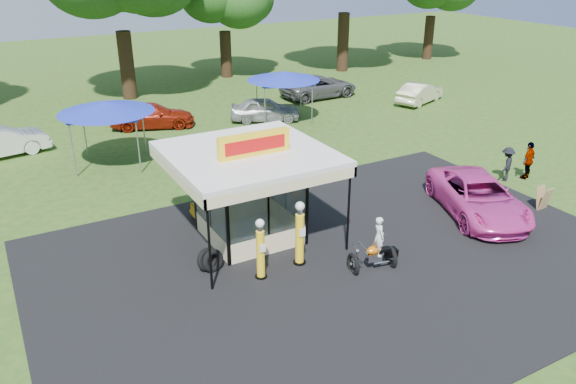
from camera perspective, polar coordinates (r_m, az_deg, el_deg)
name	(u,v)px	position (r m, az deg, el deg)	size (l,w,h in m)	color
ground	(377,288)	(18.13, 8.99, -9.65)	(120.00, 120.00, 0.00)	#284C17
asphalt_apron	(341,259)	(19.46, 5.40, -6.83)	(20.00, 14.00, 0.04)	black
gas_station_kiosk	(249,193)	(20.08, -3.97, -0.12)	(5.40, 5.40, 4.18)	white
gas_pump_left	(261,250)	(17.92, -2.81, -5.95)	(0.40, 0.40, 2.13)	black
gas_pump_right	(300,235)	(18.63, 1.20, -4.37)	(0.43, 0.43, 2.31)	black
motorcycle	(376,248)	(18.76, 8.97, -5.66)	(1.72, 1.03, 1.97)	black
spare_tires	(210,260)	(18.77, -7.93, -6.87)	(1.01, 0.76, 0.82)	black
a_frame_sign	(543,198)	(24.97, 24.51, -0.60)	(0.56, 0.52, 0.98)	#593819
kiosk_car	(226,203)	(22.46, -6.30, -1.17)	(1.13, 2.82, 0.96)	yellow
pink_sedan	(478,197)	(23.46, 18.76, -0.45)	(2.56, 5.56, 1.55)	#E23DA3
spectator_east_a	(507,164)	(27.36, 21.34, 2.65)	(1.02, 0.59, 1.58)	black
spectator_east_b	(529,160)	(27.94, 23.25, 2.97)	(1.04, 0.43, 1.77)	gray
bg_car_b	(152,116)	(34.27, -13.63, 7.55)	(1.98, 4.87, 1.41)	maroon
bg_car_c	(265,109)	(34.62, -2.35, 8.39)	(1.70, 4.22, 1.44)	#9E9EA2
bg_car_d	(319,86)	(40.34, 3.18, 10.67)	(2.56, 5.55, 1.54)	#535355
bg_car_e	(420,93)	(39.79, 13.24, 9.79)	(1.47, 4.23, 1.39)	beige
tent_west	(106,107)	(28.24, -18.00, 8.17)	(4.51, 4.51, 3.15)	gray
tent_east	(284,76)	(34.10, -0.45, 11.69)	(4.35, 4.35, 3.04)	gray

